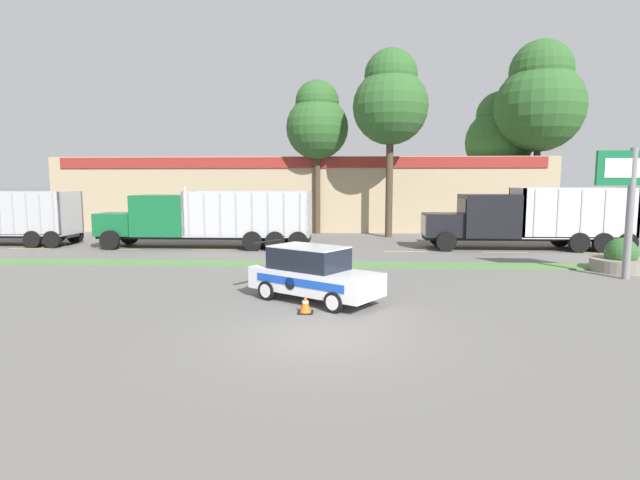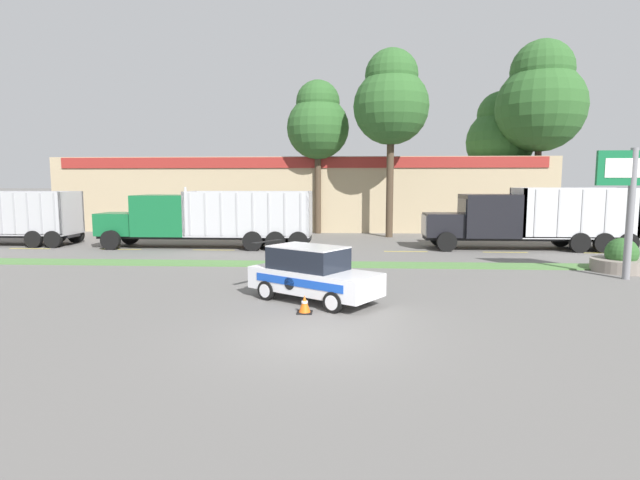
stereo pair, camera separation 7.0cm
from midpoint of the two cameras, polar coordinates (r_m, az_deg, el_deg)
ground_plane at (r=12.64m, az=-0.05°, el=-10.93°), size 600.00×600.00×0.00m
grass_verge at (r=23.13m, az=1.52°, el=-2.80°), size 120.00×1.53×0.06m
centre_line_1 at (r=33.37m, az=-30.19°, el=-0.84°), size 2.40×0.14×0.01m
centre_line_2 at (r=30.72m, az=-21.76°, el=-0.98°), size 2.40×0.14×0.01m
centre_line_3 at (r=28.86m, az=-11.99°, el=-1.12°), size 2.40×0.14×0.01m
centre_line_4 at (r=27.92m, az=-1.24°, el=-1.23°), size 2.40×0.14×0.01m
centre_line_5 at (r=28.02m, az=9.84°, el=-1.30°), size 2.40×0.14×0.01m
centre_line_6 at (r=29.13m, az=20.45°, el=-1.32°), size 2.40×0.14×0.01m
centre_line_7 at (r=31.16m, az=29.99°, el=-1.30°), size 2.40×0.14×0.01m
dump_truck_lead at (r=30.43m, az=20.84°, el=2.09°), size 11.41×2.80×3.51m
dump_truck_mid at (r=30.22m, az=-14.97°, el=2.18°), size 12.50×2.84×3.55m
rally_car at (r=16.07m, az=-0.77°, el=-3.86°), size 4.53×3.82×1.80m
store_sign_post at (r=22.90m, az=32.18°, el=5.22°), size 2.77×0.28×5.13m
stone_planter at (r=25.08m, az=31.24°, el=-1.96°), size 2.40×2.40×1.45m
traffic_cone at (r=14.72m, az=-1.64°, el=-7.37°), size 0.45×0.45×0.53m
store_building_backdrop at (r=43.66m, az=-1.62°, el=5.37°), size 38.48×12.10×5.73m
tree_behind_left at (r=41.45m, az=23.97°, el=14.54°), size 6.48×6.48×14.15m
tree_behind_centre at (r=37.57m, az=-0.19°, el=13.32°), size 4.58×4.58×11.22m
tree_behind_right at (r=35.50m, az=8.20°, el=15.60°), size 5.14×5.14×12.78m
tree_behind_far_right at (r=43.15m, az=19.94°, el=11.16°), size 5.28×5.28×10.99m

